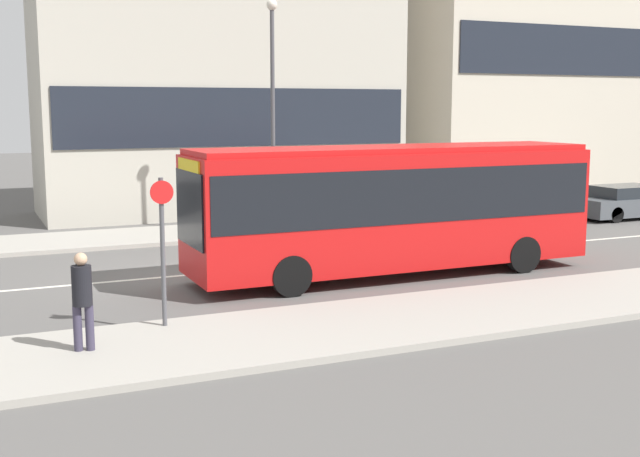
{
  "coord_description": "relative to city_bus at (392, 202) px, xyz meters",
  "views": [
    {
      "loc": [
        -4.69,
        -19.81,
        4.29
      ],
      "look_at": [
        3.36,
        -1.8,
        1.28
      ],
      "focal_mm": 45.0,
      "sensor_mm": 36.0,
      "label": 1
    }
  ],
  "objects": [
    {
      "name": "sidewalk_near",
      "position": [
        -5.24,
        -4.15,
        -1.83
      ],
      "size": [
        44.0,
        3.5,
        0.13
      ],
      "color": "#A39E93",
      "rests_on": "ground_plane"
    },
    {
      "name": "apartment_block_left_tower",
      "position": [
        -0.11,
        14.34,
        5.17
      ],
      "size": [
        14.42,
        5.56,
        14.15
      ],
      "color": "#B7B2A3",
      "rests_on": "ground_plane"
    },
    {
      "name": "bus_stop_sign",
      "position": [
        -6.57,
        -2.89,
        -0.11
      ],
      "size": [
        0.44,
        0.12,
        2.85
      ],
      "color": "#4C4C51",
      "rests_on": "sidewalk_near"
    },
    {
      "name": "sidewalk_far",
      "position": [
        -5.24,
        8.35,
        -1.83
      ],
      "size": [
        44.0,
        3.5,
        0.13
      ],
      "color": "#A39E93",
      "rests_on": "ground_plane"
    },
    {
      "name": "parked_car_1",
      "position": [
        13.55,
        5.6,
        -1.29
      ],
      "size": [
        4.45,
        1.84,
        1.27
      ],
      "color": "#4C5156",
      "rests_on": "ground_plane"
    },
    {
      "name": "lane_centerline",
      "position": [
        -5.24,
        2.1,
        -1.89
      ],
      "size": [
        41.8,
        0.16,
        0.01
      ],
      "color": "silver",
      "rests_on": "ground_plane"
    },
    {
      "name": "city_bus",
      "position": [
        0.0,
        0.0,
        0.0
      ],
      "size": [
        10.56,
        2.54,
        3.3
      ],
      "rotation": [
        0.0,
        0.0,
        0.08
      ],
      "color": "red",
      "rests_on": "ground_plane"
    },
    {
      "name": "pedestrian_near_stop",
      "position": [
        -8.2,
        -3.88,
        -0.79
      ],
      "size": [
        0.35,
        0.34,
        1.71
      ],
      "rotation": [
        0.0,
        0.0,
        -0.22
      ],
      "color": "#383347",
      "rests_on": "sidewalk_near"
    },
    {
      "name": "ground_plane",
      "position": [
        -5.24,
        2.1,
        -1.9
      ],
      "size": [
        120.0,
        120.0,
        0.0
      ],
      "primitive_type": "plane",
      "color": "#595654"
    },
    {
      "name": "parked_car_0",
      "position": [
        8.15,
        5.55,
        -1.25
      ],
      "size": [
        4.43,
        1.79,
        1.38
      ],
      "color": "black",
      "rests_on": "ground_plane"
    },
    {
      "name": "street_lamp",
      "position": [
        -0.43,
        7.39,
        2.82
      ],
      "size": [
        0.36,
        0.36,
        7.61
      ],
      "color": "#4C4C51",
      "rests_on": "sidewalk_far"
    }
  ]
}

